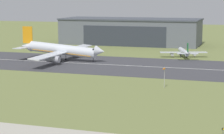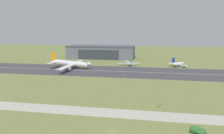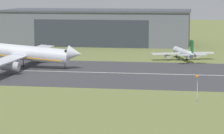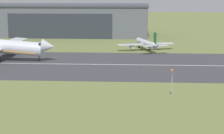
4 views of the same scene
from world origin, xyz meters
The scene contains 6 objects.
ground_plane centered at (0.00, 59.14, 0.00)m, with size 749.90×749.90×0.00m, color olive.
runway_strip centered at (0.00, 118.28, 0.03)m, with size 509.90×53.00×0.06m, color #3D3D42.
runway_centreline centered at (0.00, 118.28, 0.07)m, with size 458.91×0.70×0.01m, color silver.
hangar_building centered at (-51.83, 206.96, 8.26)m, with size 88.48×33.29×16.49m.
airplane_parked_west centered at (-9.34, 152.41, 2.85)m, with size 23.11×24.70×8.35m.
windsock_pole centered at (-4.26, 75.33, 5.96)m, with size 0.95×2.35×6.71m.
Camera 4 is at (-11.54, -24.02, 25.33)m, focal length 70.00 mm.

